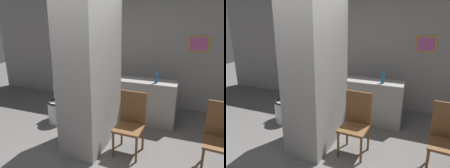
# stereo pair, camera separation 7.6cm
# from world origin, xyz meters

# --- Properties ---
(ground_plane) EXTENTS (14.00, 14.00, 0.00)m
(ground_plane) POSITION_xyz_m (0.00, 0.00, 0.00)
(ground_plane) COLOR #5B5956
(wall_back) EXTENTS (8.00, 0.09, 2.60)m
(wall_back) POSITION_xyz_m (-0.00, 2.63, 1.30)
(wall_back) COLOR gray
(wall_back) RESTS_ON ground_plane
(pillar_center) EXTENTS (0.61, 1.28, 2.60)m
(pillar_center) POSITION_xyz_m (-0.09, 0.64, 1.30)
(pillar_center) COLOR gray
(pillar_center) RESTS_ON ground_plane
(counter_shelf) EXTENTS (1.31, 0.44, 0.89)m
(counter_shelf) POSITION_xyz_m (0.55, 1.68, 0.44)
(counter_shelf) COLOR gray
(counter_shelf) RESTS_ON ground_plane
(toilet) EXTENTS (0.38, 0.54, 0.79)m
(toilet) POSITION_xyz_m (-1.08, 1.08, 0.33)
(toilet) COLOR silver
(toilet) RESTS_ON ground_plane
(chair_near_pillar) EXTENTS (0.44, 0.44, 0.99)m
(chair_near_pillar) POSITION_xyz_m (0.60, 0.57, 0.53)
(chair_near_pillar) COLOR brown
(chair_near_pillar) RESTS_ON ground_plane
(chair_by_doorway) EXTENTS (0.46, 0.46, 0.99)m
(chair_by_doorway) POSITION_xyz_m (1.89, 0.59, 0.53)
(chair_by_doorway) COLOR brown
(chair_by_doorway) RESTS_ON ground_plane
(bicycle) EXTENTS (1.70, 0.42, 0.65)m
(bicycle) POSITION_xyz_m (-0.77, 1.89, 0.32)
(bicycle) COLOR black
(bicycle) RESTS_ON ground_plane
(bottle_tall) EXTENTS (0.06, 0.06, 0.29)m
(bottle_tall) POSITION_xyz_m (0.81, 1.60, 0.99)
(bottle_tall) COLOR #19598C
(bottle_tall) RESTS_ON counter_shelf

